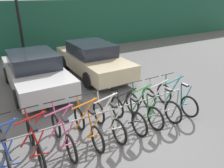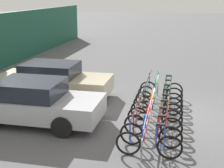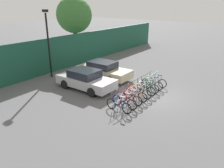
{
  "view_description": "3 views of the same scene",
  "coord_description": "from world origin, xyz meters",
  "px_view_note": "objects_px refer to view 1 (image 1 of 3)",
  "views": [
    {
      "loc": [
        -3.09,
        -3.65,
        3.41
      ],
      "look_at": [
        0.28,
        1.99,
        0.64
      ],
      "focal_mm": 35.0,
      "sensor_mm": 36.0,
      "label": 1
    },
    {
      "loc": [
        -10.29,
        -0.09,
        4.03
      ],
      "look_at": [
        -0.59,
        2.03,
        1.14
      ],
      "focal_mm": 50.0,
      "sensor_mm": 36.0,
      "label": 2
    },
    {
      "loc": [
        -12.35,
        -5.64,
        5.8
      ],
      "look_at": [
        -2.15,
        1.69,
        1.1
      ],
      "focal_mm": 35.0,
      "sensor_mm": 36.0,
      "label": 3
    }
  ],
  "objects_px": {
    "bicycle_teal": "(176,98)",
    "car_beige": "(92,59)",
    "bicycle_green": "(143,109)",
    "bicycle_white": "(108,120)",
    "bicycle_red": "(35,143)",
    "car_silver": "(35,72)",
    "bike_rack": "(106,113)",
    "bicycle_pink": "(63,134)",
    "bicycle_silver": "(160,103)",
    "bicycle_blue": "(6,152)",
    "lamp_post": "(16,1)",
    "bicycle_black": "(127,114)",
    "bicycle_orange": "(88,126)"
  },
  "relations": [
    {
      "from": "bicycle_teal",
      "to": "car_beige",
      "type": "height_order",
      "value": "car_beige"
    },
    {
      "from": "bicycle_teal",
      "to": "car_silver",
      "type": "distance_m",
      "value": 5.11
    },
    {
      "from": "bicycle_blue",
      "to": "lamp_post",
      "type": "relative_size",
      "value": 0.32
    },
    {
      "from": "bicycle_blue",
      "to": "bicycle_silver",
      "type": "bearing_deg",
      "value": -3.67
    },
    {
      "from": "car_beige",
      "to": "bike_rack",
      "type": "bearing_deg",
      "value": -111.75
    },
    {
      "from": "bicycle_orange",
      "to": "bicycle_teal",
      "type": "distance_m",
      "value": 3.01
    },
    {
      "from": "bicycle_green",
      "to": "bicycle_silver",
      "type": "distance_m",
      "value": 0.64
    },
    {
      "from": "bicycle_black",
      "to": "bicycle_silver",
      "type": "height_order",
      "value": "same"
    },
    {
      "from": "bicycle_pink",
      "to": "car_beige",
      "type": "bearing_deg",
      "value": 52.29
    },
    {
      "from": "bicycle_orange",
      "to": "car_silver",
      "type": "xyz_separation_m",
      "value": [
        -0.34,
        3.84,
        0.31
      ]
    },
    {
      "from": "bicycle_red",
      "to": "bicycle_green",
      "type": "bearing_deg",
      "value": 3.44
    },
    {
      "from": "bike_rack",
      "to": "bicycle_teal",
      "type": "bearing_deg",
      "value": -3.52
    },
    {
      "from": "bicycle_pink",
      "to": "bicycle_silver",
      "type": "distance_m",
      "value": 2.98
    },
    {
      "from": "bicycle_red",
      "to": "lamp_post",
      "type": "relative_size",
      "value": 0.32
    },
    {
      "from": "bicycle_black",
      "to": "bicycle_green",
      "type": "relative_size",
      "value": 1.0
    },
    {
      "from": "bicycle_green",
      "to": "bicycle_white",
      "type": "bearing_deg",
      "value": -176.75
    },
    {
      "from": "bicycle_teal",
      "to": "lamp_post",
      "type": "distance_m",
      "value": 8.92
    },
    {
      "from": "bike_rack",
      "to": "bicycle_orange",
      "type": "distance_m",
      "value": 0.62
    },
    {
      "from": "car_silver",
      "to": "lamp_post",
      "type": "xyz_separation_m",
      "value": [
        0.34,
        4.13,
        2.31
      ]
    },
    {
      "from": "bike_rack",
      "to": "bicycle_white",
      "type": "relative_size",
      "value": 3.15
    },
    {
      "from": "bicycle_pink",
      "to": "bicycle_orange",
      "type": "height_order",
      "value": "same"
    },
    {
      "from": "bicycle_red",
      "to": "bicycle_white",
      "type": "bearing_deg",
      "value": 3.44
    },
    {
      "from": "bicycle_red",
      "to": "bicycle_silver",
      "type": "height_order",
      "value": "same"
    },
    {
      "from": "bicycle_pink",
      "to": "lamp_post",
      "type": "relative_size",
      "value": 0.32
    },
    {
      "from": "car_silver",
      "to": "lamp_post",
      "type": "relative_size",
      "value": 0.82
    },
    {
      "from": "bicycle_blue",
      "to": "bicycle_red",
      "type": "height_order",
      "value": "same"
    },
    {
      "from": "bicycle_white",
      "to": "lamp_post",
      "type": "height_order",
      "value": "lamp_post"
    },
    {
      "from": "bicycle_red",
      "to": "car_silver",
      "type": "relative_size",
      "value": 0.39
    },
    {
      "from": "bicycle_blue",
      "to": "lamp_post",
      "type": "distance_m",
      "value": 8.59
    },
    {
      "from": "bicycle_green",
      "to": "car_silver",
      "type": "relative_size",
      "value": 0.39
    },
    {
      "from": "bike_rack",
      "to": "bicycle_teal",
      "type": "height_order",
      "value": "bicycle_teal"
    },
    {
      "from": "bike_rack",
      "to": "bicycle_red",
      "type": "bearing_deg",
      "value": -175.39
    },
    {
      "from": "car_silver",
      "to": "car_beige",
      "type": "distance_m",
      "value": 2.6
    },
    {
      "from": "bicycle_orange",
      "to": "lamp_post",
      "type": "bearing_deg",
      "value": 87.26
    },
    {
      "from": "bicycle_pink",
      "to": "bicycle_silver",
      "type": "bearing_deg",
      "value": -3.84
    },
    {
      "from": "bicycle_silver",
      "to": "bicycle_teal",
      "type": "height_order",
      "value": "same"
    },
    {
      "from": "bicycle_blue",
      "to": "bicycle_white",
      "type": "height_order",
      "value": "same"
    },
    {
      "from": "bicycle_black",
      "to": "car_silver",
      "type": "relative_size",
      "value": 0.39
    },
    {
      "from": "bicycle_red",
      "to": "bicycle_black",
      "type": "xyz_separation_m",
      "value": [
        2.44,
        0.0,
        0.0
      ]
    },
    {
      "from": "bike_rack",
      "to": "bicycle_pink",
      "type": "distance_m",
      "value": 1.23
    },
    {
      "from": "bicycle_black",
      "to": "bicycle_teal",
      "type": "xyz_separation_m",
      "value": [
        1.82,
        0.0,
        0.0
      ]
    },
    {
      "from": "bicycle_blue",
      "to": "bicycle_white",
      "type": "relative_size",
      "value": 1.0
    },
    {
      "from": "bike_rack",
      "to": "bicycle_green",
      "type": "bearing_deg",
      "value": -7.51
    },
    {
      "from": "bicycle_black",
      "to": "bicycle_green",
      "type": "bearing_deg",
      "value": 1.57
    },
    {
      "from": "bicycle_green",
      "to": "bicycle_teal",
      "type": "height_order",
      "value": "same"
    },
    {
      "from": "bicycle_green",
      "to": "car_silver",
      "type": "xyz_separation_m",
      "value": [
        -2.06,
        3.84,
        0.31
      ]
    },
    {
      "from": "bicycle_blue",
      "to": "bicycle_teal",
      "type": "distance_m",
      "value": 4.84
    },
    {
      "from": "bicycle_blue",
      "to": "car_silver",
      "type": "bearing_deg",
      "value": 65.17
    },
    {
      "from": "bicycle_green",
      "to": "bicycle_blue",
      "type": "bearing_deg",
      "value": -176.75
    },
    {
      "from": "bicycle_orange",
      "to": "car_beige",
      "type": "xyz_separation_m",
      "value": [
        2.22,
        4.25,
        0.31
      ]
    }
  ]
}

